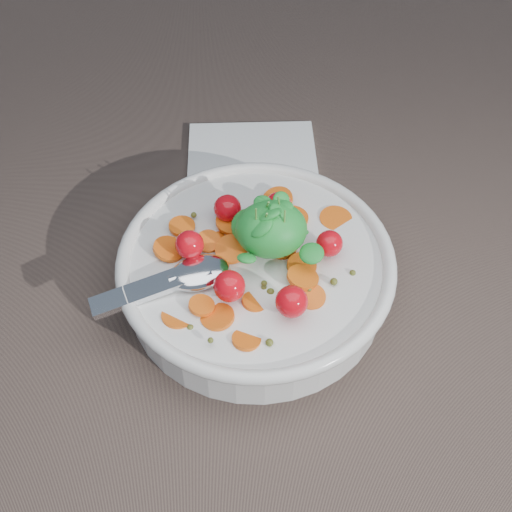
{
  "coord_description": "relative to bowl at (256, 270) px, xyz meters",
  "views": [
    {
      "loc": [
        -0.04,
        -0.39,
        0.52
      ],
      "look_at": [
        -0.02,
        0.0,
        0.05
      ],
      "focal_mm": 45.0,
      "sensor_mm": 36.0,
      "label": 1
    }
  ],
  "objects": [
    {
      "name": "napkin",
      "position": [
        0.01,
        0.19,
        -0.03
      ],
      "size": [
        0.16,
        0.14,
        0.01
      ],
      "primitive_type": "cube",
      "rotation": [
        0.0,
        0.0,
        -0.03
      ],
      "color": "white",
      "rests_on": "ground"
    },
    {
      "name": "ground",
      "position": [
        0.02,
        -0.0,
        -0.03
      ],
      "size": [
        6.0,
        6.0,
        0.0
      ],
      "primitive_type": "plane",
      "color": "brown",
      "rests_on": "ground"
    },
    {
      "name": "bowl",
      "position": [
        0.0,
        0.0,
        0.0
      ],
      "size": [
        0.29,
        0.27,
        0.11
      ],
      "color": "silver",
      "rests_on": "ground"
    }
  ]
}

